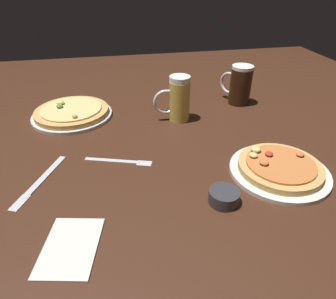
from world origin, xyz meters
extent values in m
cube|color=#3D2114|center=(0.00, 0.00, -0.01)|extent=(2.40, 2.40, 0.03)
cylinder|color=silver|center=(0.29, -0.15, 0.01)|extent=(0.27, 0.27, 0.01)
cylinder|color=tan|center=(0.29, -0.15, 0.02)|extent=(0.23, 0.23, 0.02)
cylinder|color=#C67038|center=(0.29, -0.15, 0.03)|extent=(0.19, 0.19, 0.01)
ellipsoid|color=#B73823|center=(0.27, -0.11, 0.04)|extent=(0.02, 0.02, 0.01)
ellipsoid|color=#C67038|center=(0.24, -0.15, 0.04)|extent=(0.03, 0.03, 0.01)
ellipsoid|color=#DBC67A|center=(0.24, -0.08, 0.04)|extent=(0.03, 0.03, 0.01)
ellipsoid|color=#DBC67A|center=(0.22, -0.11, 0.04)|extent=(0.02, 0.02, 0.01)
ellipsoid|color=#C67038|center=(0.36, -0.13, 0.04)|extent=(0.02, 0.02, 0.01)
cylinder|color=silver|center=(-0.31, 0.34, 0.01)|extent=(0.30, 0.30, 0.01)
cylinder|color=tan|center=(-0.31, 0.34, 0.02)|extent=(0.28, 0.28, 0.02)
cylinder|color=#DBC67A|center=(-0.31, 0.34, 0.03)|extent=(0.23, 0.23, 0.01)
ellipsoid|color=olive|center=(-0.35, 0.35, 0.04)|extent=(0.02, 0.02, 0.01)
ellipsoid|color=#DBC67A|center=(-0.35, 0.38, 0.04)|extent=(0.03, 0.03, 0.02)
ellipsoid|color=#C67038|center=(-0.29, 0.25, 0.04)|extent=(0.02, 0.02, 0.01)
cylinder|color=black|center=(0.37, 0.34, 0.07)|extent=(0.09, 0.09, 0.15)
cylinder|color=white|center=(0.37, 0.34, 0.15)|extent=(0.09, 0.09, 0.01)
torus|color=silver|center=(0.34, 0.38, 0.07)|extent=(0.06, 0.09, 0.09)
cylinder|color=gold|center=(0.09, 0.23, 0.07)|extent=(0.08, 0.08, 0.15)
cylinder|color=white|center=(0.09, 0.23, 0.16)|extent=(0.07, 0.07, 0.02)
torus|color=silver|center=(0.04, 0.24, 0.07)|extent=(0.09, 0.02, 0.09)
cylinder|color=#333338|center=(0.09, -0.23, 0.02)|extent=(0.08, 0.08, 0.03)
cube|color=silver|center=(-0.27, -0.30, 0.00)|extent=(0.14, 0.18, 0.01)
cube|color=silver|center=(-0.17, 0.00, 0.00)|extent=(0.16, 0.06, 0.01)
cube|color=silver|center=(-0.08, -0.03, 0.00)|extent=(0.05, 0.04, 0.00)
cube|color=silver|center=(-0.36, -0.04, 0.00)|extent=(0.10, 0.18, 0.01)
cube|color=silver|center=(-0.40, -0.14, 0.00)|extent=(0.05, 0.06, 0.00)
camera|label=1|loc=(-0.15, -0.75, 0.50)|focal=31.58mm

